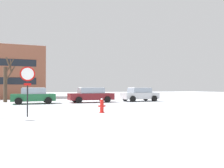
# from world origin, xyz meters

# --- Properties ---
(ground_plane) EXTENTS (120.00, 120.00, 0.00)m
(ground_plane) POSITION_xyz_m (0.00, 0.00, 0.00)
(ground_plane) COLOR white
(road_surface) EXTENTS (80.00, 9.22, 0.00)m
(road_surface) POSITION_xyz_m (0.00, 3.61, 0.00)
(road_surface) COLOR silver
(road_surface) RESTS_ON ground
(stop_sign) EXTENTS (0.76, 0.19, 2.61)m
(stop_sign) POSITION_xyz_m (-2.14, -1.31, 1.83)
(stop_sign) COLOR black
(stop_sign) RESTS_ON ground
(fire_hydrant) EXTENTS (0.44, 0.30, 0.86)m
(fire_hydrant) POSITION_xyz_m (2.06, -0.91, 0.43)
(fire_hydrant) COLOR red
(fire_hydrant) RESTS_ON ground
(parked_car_green) EXTENTS (3.92, 2.19, 1.52)m
(parked_car_green) POSITION_xyz_m (-1.51, 8.75, 0.77)
(parked_car_green) COLOR #1E6038
(parked_car_green) RESTS_ON ground
(parked_car_maroon) EXTENTS (4.54, 2.03, 1.54)m
(parked_car_maroon) POSITION_xyz_m (4.06, 8.69, 0.78)
(parked_car_maroon) COLOR maroon
(parked_car_maroon) RESTS_ON ground
(parked_car_silver) EXTENTS (4.05, 2.16, 1.53)m
(parked_car_silver) POSITION_xyz_m (9.63, 8.74, 0.77)
(parked_car_silver) COLOR silver
(parked_car_silver) RESTS_ON ground
(tree_far_right) EXTENTS (1.15, 1.62, 4.61)m
(tree_far_right) POSITION_xyz_m (-4.06, 12.08, 2.16)
(tree_far_right) COLOR #423326
(tree_far_right) RESTS_ON ground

